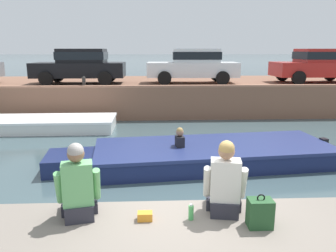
{
  "coord_description": "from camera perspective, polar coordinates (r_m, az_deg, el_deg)",
  "views": [
    {
      "loc": [
        -0.44,
        -4.12,
        2.87
      ],
      "look_at": [
        -0.11,
        3.2,
        1.15
      ],
      "focal_mm": 35.0,
      "sensor_mm": 36.0,
      "label": 1
    }
  ],
  "objects": [
    {
      "name": "motorboat_passing",
      "position": [
        8.47,
        6.04,
        -4.92
      ],
      "size": [
        7.35,
        2.8,
        0.97
      ],
      "color": "navy",
      "rests_on": "ground"
    },
    {
      "name": "car_right_inner_red",
      "position": [
        16.85,
        24.65,
        9.76
      ],
      "size": [
        3.92,
        2.02,
        1.54
      ],
      "color": "#B2231E",
      "rests_on": "far_quay_wall"
    },
    {
      "name": "mooring_bollard_mid",
      "position": [
        13.88,
        -14.44,
        7.54
      ],
      "size": [
        0.15,
        0.15,
        0.44
      ],
      "color": "#2D2B28",
      "rests_on": "far_quay_wall"
    },
    {
      "name": "person_seated_left",
      "position": [
        4.18,
        -15.36,
        -10.53
      ],
      "size": [
        0.58,
        0.59,
        0.96
      ],
      "color": "#282833",
      "rests_on": "near_quay"
    },
    {
      "name": "person_seated_right",
      "position": [
        4.19,
        9.86,
        -10.16
      ],
      "size": [
        0.57,
        0.57,
        0.96
      ],
      "color": "#282833",
      "rests_on": "near_quay"
    },
    {
      "name": "boat_moored_west_white",
      "position": [
        12.71,
        -20.94,
        0.31
      ],
      "size": [
        5.62,
        1.85,
        0.46
      ],
      "color": "white",
      "rests_on": "ground"
    },
    {
      "name": "ground_plane",
      "position": [
        9.17,
        0.32,
        -5.04
      ],
      "size": [
        400.0,
        400.0,
        0.0
      ],
      "primitive_type": "plane",
      "color": "#3D5156"
    },
    {
      "name": "car_left_inner_black",
      "position": [
        15.38,
        -14.98,
        10.29
      ],
      "size": [
        4.01,
        1.95,
        1.54
      ],
      "color": "black",
      "rests_on": "far_quay_wall"
    },
    {
      "name": "far_wall_coping",
      "position": [
        13.48,
        -0.68,
        6.94
      ],
      "size": [
        60.0,
        0.24,
        0.08
      ],
      "primitive_type": "cube",
      "color": "#9F6C52",
      "rests_on": "far_quay_wall"
    },
    {
      "name": "car_centre_white",
      "position": [
        15.14,
        4.5,
        10.64
      ],
      "size": [
        4.12,
        2.01,
        1.54
      ],
      "color": "white",
      "rests_on": "far_quay_wall"
    },
    {
      "name": "bottle_drink",
      "position": [
        4.11,
        4.06,
        -14.77
      ],
      "size": [
        0.06,
        0.06,
        0.2
      ],
      "color": "#4CB259",
      "rests_on": "near_quay"
    },
    {
      "name": "snack_bag",
      "position": [
        4.12,
        -4.03,
        -15.39
      ],
      "size": [
        0.18,
        0.12,
        0.1
      ],
      "primitive_type": "cube",
      "color": "orange",
      "rests_on": "near_quay"
    },
    {
      "name": "backpack_on_ledge",
      "position": [
        4.07,
        15.66,
        -14.38
      ],
      "size": [
        0.28,
        0.24,
        0.41
      ],
      "color": "#234C28",
      "rests_on": "near_quay"
    },
    {
      "name": "far_quay_wall",
      "position": [
        16.43,
        -1.0,
        5.53
      ],
      "size": [
        60.0,
        6.0,
        1.36
      ],
      "primitive_type": "cube",
      "color": "brown",
      "rests_on": "ground"
    }
  ]
}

